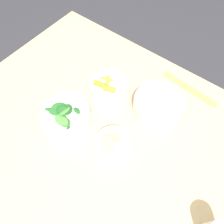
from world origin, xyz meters
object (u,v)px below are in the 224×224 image
Objects in this scene: bowl_beans_hotdog at (158,105)px; bowl_cookies at (113,144)px; bowl_carrots at (109,86)px; ruler at (189,89)px; bowl_greens at (66,116)px.

bowl_beans_hotdog reaches higher than bowl_cookies.
bowl_carrots is 0.81× the size of bowl_beans_hotdog.
bowl_beans_hotdog is 0.24m from bowl_cookies.
bowl_cookies is at bearing -103.25° from ruler.
bowl_beans_hotdog is at bearing 80.13° from bowl_cookies.
bowl_carrots reaches higher than ruler.
ruler is (0.05, 0.17, -0.03)m from bowl_beans_hotdog.
bowl_cookies is (0.21, 0.02, -0.01)m from bowl_greens.
bowl_greens is 0.53m from ruler.
bowl_cookies is 0.42m from ruler.
bowl_cookies is at bearing -99.87° from bowl_beans_hotdog.
bowl_carrots is 0.34m from ruler.
ruler is at bearing 76.75° from bowl_cookies.
bowl_beans_hotdog is 1.41× the size of bowl_cookies.
bowl_carrots is at bearing 80.12° from bowl_greens.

